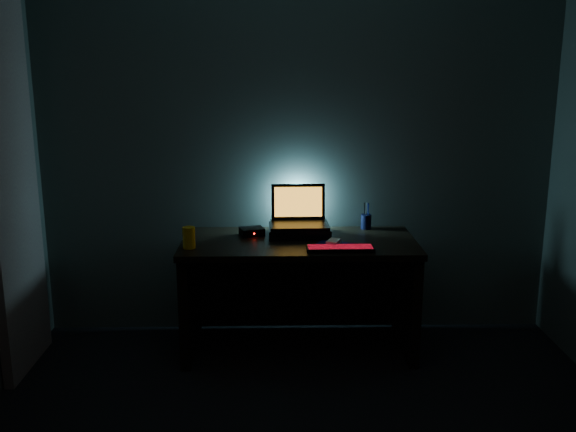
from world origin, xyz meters
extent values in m
cube|color=#4C5752|center=(0.00, 2.00, 1.25)|extent=(3.50, 0.00, 2.50)
cube|color=black|center=(0.00, 1.62, 0.73)|extent=(1.50, 0.70, 0.04)
cube|color=black|center=(-0.71, 1.62, 0.35)|extent=(0.06, 0.64, 0.71)
cube|color=black|center=(0.71, 1.62, 0.35)|extent=(0.06, 0.64, 0.71)
cube|color=black|center=(0.00, 1.95, 0.35)|extent=(1.38, 0.02, 0.65)
cube|color=#AC9F8A|center=(-1.71, 1.42, 1.15)|extent=(0.06, 0.65, 2.30)
cube|color=black|center=(0.01, 1.75, 0.78)|extent=(0.41, 0.31, 0.06)
cube|color=black|center=(0.01, 1.75, 0.82)|extent=(0.39, 0.27, 0.02)
cube|color=black|center=(0.00, 1.88, 0.95)|extent=(0.36, 0.05, 0.24)
cube|color=orange|center=(0.00, 1.87, 0.95)|extent=(0.32, 0.04, 0.20)
cube|color=black|center=(0.24, 1.38, 0.76)|extent=(0.41, 0.14, 0.02)
cube|color=red|center=(0.24, 1.38, 0.77)|extent=(0.39, 0.12, 0.00)
cube|color=navy|center=(0.21, 1.48, 0.75)|extent=(0.28, 0.27, 0.00)
cube|color=#98999E|center=(0.21, 1.48, 0.77)|extent=(0.11, 0.13, 0.03)
cylinder|color=black|center=(0.47, 1.91, 0.80)|extent=(0.07, 0.07, 0.10)
cylinder|color=yellow|center=(-0.68, 1.45, 0.82)|extent=(0.10, 0.10, 0.13)
cube|color=black|center=(-0.31, 1.75, 0.78)|extent=(0.18, 0.16, 0.05)
sphere|color=#FF0C07|center=(-0.29, 1.69, 0.78)|extent=(0.01, 0.01, 0.01)
camera|label=1|loc=(-0.15, -2.34, 1.85)|focal=40.00mm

